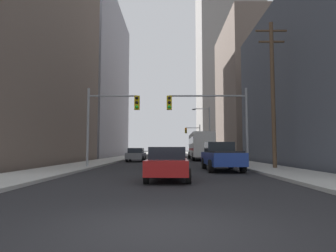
% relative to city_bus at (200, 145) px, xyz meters
% --- Properties ---
extents(ground_plane, '(400.00, 400.00, 0.00)m').
position_rel_city_bus_xyz_m(ground_plane, '(-4.21, -33.10, -1.93)').
color(ground_plane, black).
extents(sidewalk_left, '(3.42, 160.00, 0.15)m').
position_rel_city_bus_xyz_m(sidewalk_left, '(-11.25, 16.90, -1.85)').
color(sidewalk_left, '#9E9E99').
rests_on(sidewalk_left, ground).
extents(sidewalk_right, '(3.42, 160.00, 0.15)m').
position_rel_city_bus_xyz_m(sidewalk_right, '(2.82, 16.90, -1.85)').
color(sidewalk_right, '#9E9E99').
rests_on(sidewalk_right, ground).
extents(city_bus, '(2.73, 11.54, 3.40)m').
position_rel_city_bus_xyz_m(city_bus, '(0.00, 0.00, 0.00)').
color(city_bus, silver).
rests_on(city_bus, ground).
extents(pickup_truck_blue, '(2.20, 5.45, 1.90)m').
position_rel_city_bus_xyz_m(pickup_truck_blue, '(-0.60, -18.92, -1.00)').
color(pickup_truck_blue, navy).
rests_on(pickup_truck_blue, ground).
extents(sedan_red, '(1.95, 4.24, 1.52)m').
position_rel_city_bus_xyz_m(sedan_red, '(-4.13, -24.98, -1.16)').
color(sedan_red, maroon).
rests_on(sedan_red, ground).
extents(sedan_black, '(1.95, 4.26, 1.52)m').
position_rel_city_bus_xyz_m(sedan_black, '(-4.30, -15.74, -1.16)').
color(sedan_black, black).
rests_on(sedan_black, ground).
extents(sedan_grey, '(1.95, 4.26, 1.52)m').
position_rel_city_bus_xyz_m(sedan_grey, '(-7.83, -5.40, -1.16)').
color(sedan_grey, slate).
rests_on(sedan_grey, ground).
extents(sedan_maroon, '(1.95, 4.24, 1.52)m').
position_rel_city_bus_xyz_m(sedan_maroon, '(-4.21, -4.57, -1.16)').
color(sedan_maroon, maroon).
rests_on(sedan_maroon, ground).
extents(sedan_navy, '(1.95, 4.25, 1.52)m').
position_rel_city_bus_xyz_m(sedan_navy, '(-4.32, 6.71, -1.16)').
color(sedan_navy, '#141E4C').
rests_on(sedan_navy, ground).
extents(traffic_signal_near_left, '(3.94, 0.44, 6.00)m').
position_rel_city_bus_xyz_m(traffic_signal_near_left, '(-8.46, -16.80, 2.12)').
color(traffic_signal_near_left, gray).
rests_on(traffic_signal_near_left, ground).
extents(traffic_signal_near_right, '(6.06, 0.44, 6.00)m').
position_rel_city_bus_xyz_m(traffic_signal_near_right, '(-0.95, -16.79, 2.21)').
color(traffic_signal_near_right, gray).
rests_on(traffic_signal_near_right, ground).
extents(traffic_signal_far_right, '(2.94, 0.44, 6.00)m').
position_rel_city_bus_xyz_m(traffic_signal_far_right, '(0.50, 16.96, 2.07)').
color(traffic_signal_far_right, gray).
rests_on(traffic_signal_far_right, ground).
extents(utility_pole_right, '(2.20, 0.28, 10.38)m').
position_rel_city_bus_xyz_m(utility_pole_right, '(3.17, -18.30, 3.54)').
color(utility_pole_right, brown).
rests_on(utility_pole_right, ground).
extents(street_lamp_right, '(2.65, 0.32, 7.50)m').
position_rel_city_bus_xyz_m(street_lamp_right, '(1.38, 4.17, 2.64)').
color(street_lamp_right, gray).
rests_on(street_lamp_right, ground).
extents(building_left_mid_office, '(22.47, 29.53, 30.35)m').
position_rel_city_bus_xyz_m(building_left_mid_office, '(-25.47, 18.65, 13.25)').
color(building_left_mid_office, '#93939E').
rests_on(building_left_mid_office, ground).
extents(building_right_mid_block, '(14.50, 19.50, 23.82)m').
position_rel_city_bus_xyz_m(building_right_mid_block, '(13.05, 14.13, 9.98)').
color(building_right_mid_block, '#66564C').
rests_on(building_right_mid_block, ground).
extents(building_right_far_highrise, '(20.05, 20.97, 66.98)m').
position_rel_city_bus_xyz_m(building_right_far_highrise, '(15.77, 57.98, 31.56)').
color(building_right_far_highrise, gray).
rests_on(building_right_far_highrise, ground).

